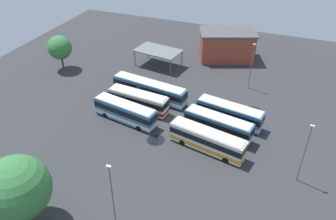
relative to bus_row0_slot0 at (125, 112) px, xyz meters
name	(u,v)px	position (x,y,z in m)	size (l,w,h in m)	color
ground_plane	(176,121)	(8.10, 3.04, -1.84)	(94.37, 94.37, 0.00)	#333335
bus_row0_slot0	(125,112)	(0.00, 0.00, 0.00)	(11.76, 4.48, 3.48)	teal
bus_row0_slot1	(138,101)	(0.53, 3.98, 0.00)	(11.24, 3.54, 3.48)	silver
bus_row0_slot2	(149,90)	(0.73, 8.19, 0.00)	(14.99, 4.56, 3.48)	teal
bus_row1_slot0	(207,140)	(14.97, -2.23, 0.00)	(12.15, 4.84, 3.48)	silver
bus_row1_slot1	(218,125)	(15.53, 2.04, 0.00)	(11.40, 4.54, 3.48)	teal
bus_row1_slot2	(230,113)	(16.50, 5.92, 0.00)	(11.53, 4.40, 3.48)	teal
depot_building	(227,45)	(10.07, 30.55, 1.47)	(14.18, 11.39, 6.57)	#99422D
maintenance_shelter	(158,51)	(-2.92, 21.34, 1.71)	(10.37, 7.08, 3.74)	slate
lamp_post_by_building	(112,194)	(8.55, -19.20, 3.24)	(0.56, 0.28, 9.32)	slate
lamp_post_far_corner	(305,152)	(28.23, -3.91, 3.26)	(0.56, 0.28, 9.36)	slate
lamp_post_near_entrance	(251,65)	(17.45, 18.74, 3.26)	(0.56, 0.28, 9.36)	slate
tree_south_edge	(60,48)	(-21.72, 12.39, 3.13)	(5.08, 5.08, 7.52)	brown
tree_west_edge	(17,188)	(-1.23, -22.94, 4.03)	(7.55, 7.55, 9.65)	brown
puddle_front_lane	(225,114)	(15.34, 8.15, -1.83)	(1.50, 1.50, 0.01)	black
puddle_centre_drain	(156,140)	(6.84, -2.99, -1.83)	(2.89, 2.89, 0.01)	black
puddle_back_corner	(252,112)	(19.69, 10.42, -1.83)	(4.05, 4.05, 0.01)	black
puddle_between_rows	(160,106)	(3.64, 6.23, -1.83)	(2.77, 2.77, 0.01)	black
puddle_near_shelter	(241,115)	(18.03, 8.78, -1.83)	(2.08, 2.08, 0.01)	black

